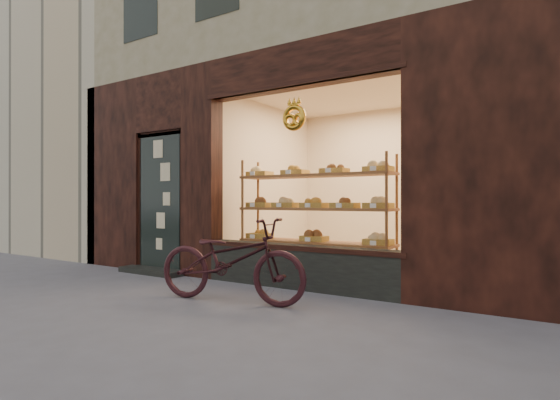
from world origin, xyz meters
The scene contains 4 objects.
ground centered at (0.00, 0.00, 0.00)m, with size 90.00×90.00×0.00m, color #53535E.
neighbor_left centered at (-9.60, 5.50, 4.50)m, with size 12.00×7.00×9.00m, color beige.
display_shelf centered at (0.45, 2.55, 0.87)m, with size 2.20×0.45×1.70m.
bicycle centered at (0.20, 1.07, 0.46)m, with size 0.61×1.76×0.93m, color black.
Camera 1 is at (3.23, -2.66, 1.11)m, focal length 28.00 mm.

